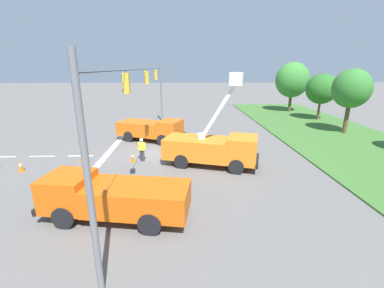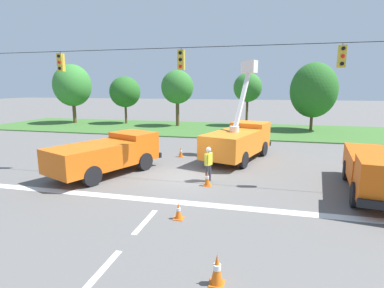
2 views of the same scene
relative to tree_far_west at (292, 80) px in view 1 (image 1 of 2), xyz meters
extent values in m
plane|color=#605E5B|center=(19.96, -19.37, -4.87)|extent=(200.00, 200.00, 0.00)
cube|color=#3D6B2D|center=(19.96, -1.37, -4.82)|extent=(56.00, 12.00, 0.10)
cube|color=silver|center=(19.96, -22.87, -4.87)|extent=(17.60, 0.50, 0.01)
cube|color=silver|center=(19.96, -24.87, -4.87)|extent=(0.20, 2.00, 0.01)
cube|color=silver|center=(19.96, -27.87, -4.87)|extent=(0.20, 2.00, 0.01)
cube|color=silver|center=(19.96, -30.87, -4.87)|extent=(0.20, 2.00, 0.01)
cylinder|color=slate|center=(6.96, -19.37, -1.27)|extent=(0.20, 0.20, 7.20)
cylinder|color=slate|center=(32.96, -19.37, -1.27)|extent=(0.20, 0.20, 7.20)
cylinder|color=black|center=(19.96, -19.37, 1.73)|extent=(26.00, 0.03, 0.03)
cylinder|color=black|center=(12.94, -19.37, 1.68)|extent=(0.02, 0.02, 0.10)
cube|color=gold|center=(12.94, -19.37, 1.15)|extent=(0.32, 0.28, 0.96)
cylinder|color=black|center=(12.94, -19.53, 1.47)|extent=(0.16, 0.05, 0.16)
cylinder|color=red|center=(12.94, -19.53, 1.15)|extent=(0.16, 0.05, 0.16)
cylinder|color=black|center=(12.94, -19.53, 0.83)|extent=(0.16, 0.05, 0.16)
cylinder|color=black|center=(19.78, -19.37, 1.68)|extent=(0.02, 0.02, 0.10)
cube|color=gold|center=(19.78, -19.37, 1.15)|extent=(0.32, 0.28, 0.96)
cylinder|color=black|center=(19.78, -19.53, 1.47)|extent=(0.16, 0.05, 0.16)
cylinder|color=black|center=(19.78, -19.53, 1.15)|extent=(0.16, 0.05, 0.16)
cylinder|color=red|center=(19.78, -19.53, 0.83)|extent=(0.16, 0.05, 0.16)
cylinder|color=black|center=(27.10, -19.37, 1.68)|extent=(0.02, 0.02, 0.10)
cube|color=gold|center=(27.10, -19.37, 1.15)|extent=(0.32, 0.28, 0.96)
cylinder|color=black|center=(27.10, -19.53, 1.47)|extent=(0.16, 0.05, 0.16)
cylinder|color=red|center=(27.10, -19.53, 1.15)|extent=(0.16, 0.05, 0.16)
cylinder|color=black|center=(27.10, -19.53, 0.83)|extent=(0.16, 0.05, 0.16)
cylinder|color=brown|center=(0.00, 0.00, -3.40)|extent=(0.44, 0.44, 2.95)
ellipsoid|color=#387F33|center=(0.00, 0.00, 0.02)|extent=(4.57, 5.02, 5.27)
cylinder|color=brown|center=(6.71, 1.08, -3.65)|extent=(0.29, 0.29, 2.44)
ellipsoid|color=#286623|center=(6.71, 1.08, -0.80)|extent=(3.84, 3.85, 3.84)
cylinder|color=brown|center=(13.83, 0.27, -3.34)|extent=(0.41, 0.41, 3.07)
ellipsoid|color=#33752D|center=(13.83, 0.27, -0.19)|extent=(3.81, 3.62, 3.91)
cube|color=orange|center=(22.03, -15.77, -3.66)|extent=(3.66, 5.01, 1.43)
cube|color=orange|center=(23.00, -12.71, -3.50)|extent=(2.79, 2.53, 1.75)
cube|color=#1E2838|center=(23.20, -12.06, -3.19)|extent=(1.99, 0.71, 0.79)
cube|color=black|center=(23.31, -11.71, -4.22)|extent=(2.35, 0.88, 0.30)
cylinder|color=black|center=(21.86, -12.62, -4.37)|extent=(0.57, 1.04, 1.00)
cylinder|color=black|center=(23.98, -13.29, -4.37)|extent=(0.57, 1.04, 1.00)
cylinder|color=black|center=(20.73, -16.20, -4.37)|extent=(0.57, 1.04, 1.00)
cylinder|color=black|center=(22.84, -16.87, -4.37)|extent=(0.57, 1.04, 1.00)
cylinder|color=silver|center=(22.12, -15.46, -2.77)|extent=(0.60, 0.60, 0.36)
cube|color=white|center=(22.46, -14.39, -1.02)|extent=(0.97, 2.42, 3.97)
cube|color=white|center=(22.80, -13.31, 1.16)|extent=(1.10, 1.03, 0.80)
cube|color=orange|center=(15.23, -20.68, -3.75)|extent=(3.94, 4.85, 1.24)
cube|color=orange|center=(16.42, -17.91, -3.59)|extent=(2.89, 2.60, 1.57)
cube|color=#1E2838|center=(16.67, -17.33, -3.32)|extent=(1.97, 0.92, 0.71)
cube|color=black|center=(16.81, -17.01, -4.22)|extent=(2.34, 1.12, 0.30)
cylinder|color=black|center=(15.28, -17.69, -4.37)|extent=(0.65, 1.03, 1.00)
cylinder|color=black|center=(17.37, -18.58, -4.37)|extent=(0.65, 1.03, 1.00)
cylinder|color=black|center=(13.89, -20.93, -4.37)|extent=(0.65, 1.03, 1.00)
cylinder|color=black|center=(15.98, -21.83, -4.37)|extent=(0.65, 1.03, 1.00)
cube|color=#D6560F|center=(29.02, -18.82, -3.78)|extent=(2.90, 4.88, 1.19)
cube|color=#D6560F|center=(28.51, -22.06, -3.60)|extent=(2.41, 2.28, 1.54)
cube|color=#1E2838|center=(28.41, -22.74, -3.33)|extent=(1.88, 0.39, 0.69)
cube|color=black|center=(28.35, -23.12, -4.22)|extent=(2.21, 0.50, 0.30)
cylinder|color=black|center=(29.56, -21.96, -4.37)|extent=(0.43, 1.03, 1.00)
cylinder|color=black|center=(27.55, -21.65, -4.37)|extent=(0.43, 1.03, 1.00)
cylinder|color=black|center=(30.16, -18.17, -4.37)|extent=(0.43, 1.03, 1.00)
cylinder|color=black|center=(28.14, -17.85, -4.37)|extent=(0.43, 1.03, 1.00)
cylinder|color=#383842|center=(21.33, -19.71, -4.45)|extent=(0.18, 0.18, 0.85)
cylinder|color=#383842|center=(21.25, -19.90, -4.45)|extent=(0.18, 0.18, 0.85)
cube|color=yellow|center=(21.29, -19.80, -3.72)|extent=(0.37, 0.46, 0.60)
cube|color=silver|center=(21.29, -19.80, -3.72)|extent=(0.23, 0.42, 0.62)
cylinder|color=yellow|center=(21.39, -19.55, -3.69)|extent=(0.11, 0.11, 0.55)
cylinder|color=yellow|center=(21.19, -20.05, -3.69)|extent=(0.11, 0.11, 0.55)
sphere|color=tan|center=(21.29, -19.80, -3.29)|extent=(0.22, 0.22, 0.22)
sphere|color=white|center=(21.29, -19.80, -3.23)|extent=(0.26, 0.26, 0.26)
cube|color=orange|center=(22.96, -27.68, -4.86)|extent=(0.36, 0.36, 0.03)
cone|color=orange|center=(22.96, -27.68, -4.46)|extent=(0.31, 0.31, 0.77)
cylinder|color=white|center=(22.96, -27.68, -4.42)|extent=(0.19, 0.19, 0.14)
cube|color=orange|center=(21.37, -20.50, -4.86)|extent=(0.36, 0.36, 0.03)
cone|color=orange|center=(21.37, -20.50, -4.49)|extent=(0.28, 0.28, 0.70)
cylinder|color=white|center=(21.37, -20.50, -4.46)|extent=(0.17, 0.17, 0.13)
cube|color=orange|center=(18.48, -14.91, -4.86)|extent=(0.36, 0.36, 0.03)
cone|color=orange|center=(18.48, -14.91, -4.52)|extent=(0.26, 0.26, 0.66)
cylinder|color=white|center=(18.48, -14.91, -4.48)|extent=(0.16, 0.16, 0.12)
cube|color=orange|center=(21.04, -24.38, -4.86)|extent=(0.36, 0.36, 0.03)
cone|color=orange|center=(21.04, -24.38, -4.54)|extent=(0.24, 0.24, 0.61)
cylinder|color=white|center=(21.04, -24.38, -4.51)|extent=(0.15, 0.15, 0.11)
camera|label=1|loc=(39.46, -16.77, 1.87)|focal=24.00mm
camera|label=2|loc=(23.89, -34.14, -0.16)|focal=28.00mm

